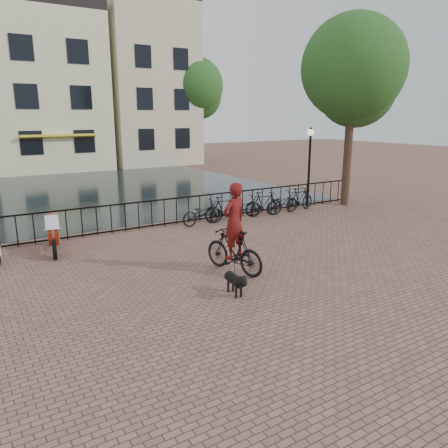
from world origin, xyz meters
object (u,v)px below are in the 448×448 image
lamp_post (310,154)px  cyclist (234,233)px  dog (235,283)px  motorcycle (53,231)px

lamp_post → cyclist: (-7.19, -5.07, -1.33)m
cyclist → dog: size_ratio=3.15×
lamp_post → motorcycle: (-10.83, -0.79, -1.71)m
cyclist → motorcycle: cyclist is taller
cyclist → dog: (-0.80, -1.26, -0.76)m
cyclist → motorcycle: (-3.64, 4.28, -0.38)m
lamp_post → dog: 10.41m
lamp_post → cyclist: bearing=-144.8°
dog → motorcycle: size_ratio=0.46×
dog → motorcycle: (-2.84, 5.54, 0.38)m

